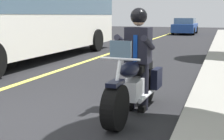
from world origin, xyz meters
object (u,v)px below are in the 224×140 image
at_px(motorcycle_main, 134,86).
at_px(rider_main, 138,50).
at_px(bus_far, 25,8).
at_px(car_silver, 185,26).

xyz_separation_m(motorcycle_main, rider_main, (-0.19, 0.00, 0.58)).
distance_m(motorcycle_main, bus_far, 7.01).
bearing_deg(car_silver, rider_main, 4.65).
height_order(motorcycle_main, rider_main, rider_main).
bearing_deg(motorcycle_main, bus_far, -129.84).
bearing_deg(rider_main, motorcycle_main, -1.35).
relative_size(motorcycle_main, bus_far, 0.20).
bearing_deg(bus_far, motorcycle_main, 50.16).
height_order(rider_main, car_silver, rider_main).
distance_m(motorcycle_main, car_silver, 22.74).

